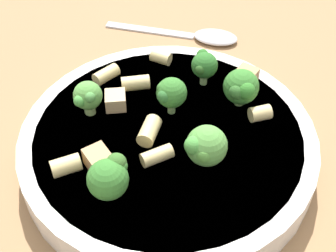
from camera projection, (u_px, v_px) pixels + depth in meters
The scene contains 19 objects.
ground_plane at pixel (168, 158), 0.47m from camera, with size 2.00×2.00×0.00m, color #936D47.
pasta_bowl at pixel (168, 144), 0.46m from camera, with size 0.29×0.29×0.04m.
broccoli_floret_0 at pixel (171, 93), 0.45m from camera, with size 0.03×0.03×0.04m.
broccoli_floret_1 at pixel (241, 87), 0.46m from camera, with size 0.04×0.04×0.04m.
broccoli_floret_2 at pixel (87, 97), 0.45m from camera, with size 0.03×0.03×0.04m.
broccoli_floret_3 at pixel (205, 146), 0.41m from camera, with size 0.04×0.04×0.04m.
broccoli_floret_4 at pixel (202, 64), 0.49m from camera, with size 0.03×0.03×0.04m.
broccoli_floret_5 at pixel (109, 177), 0.38m from camera, with size 0.04×0.04×0.04m.
rigatoni_0 at pixel (106, 75), 0.50m from camera, with size 0.01×0.01×0.03m, color #E0C67F.
rigatoni_1 at pixel (149, 131), 0.44m from camera, with size 0.02×0.02×0.03m, color #E0C67F.
rigatoni_2 at pixel (135, 83), 0.49m from camera, with size 0.02×0.02×0.03m, color #E0C67F.
rigatoni_3 at pixel (260, 113), 0.46m from camera, with size 0.01×0.01×0.02m, color #E0C67F.
rigatoni_4 at pixel (66, 165), 0.41m from camera, with size 0.02×0.02×0.03m, color #E0C67F.
rigatoni_5 at pixel (161, 57), 0.52m from camera, with size 0.01×0.01×0.02m, color #E0C67F.
rigatoni_6 at pixel (157, 156), 0.42m from camera, with size 0.01×0.01×0.03m, color #E0C67F.
chicken_chunk_0 at pixel (116, 100), 0.47m from camera, with size 0.02×0.02×0.02m, color tan.
chicken_chunk_1 at pixel (99, 161), 0.41m from camera, with size 0.03×0.02×0.02m, color tan.
chicken_chunk_2 at pixel (245, 77), 0.50m from camera, with size 0.02×0.02×0.02m, color tan.
spoon at pixel (198, 35), 0.62m from camera, with size 0.18×0.06×0.01m.
Camera 1 is at (0.14, -0.28, 0.36)m, focal length 50.00 mm.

